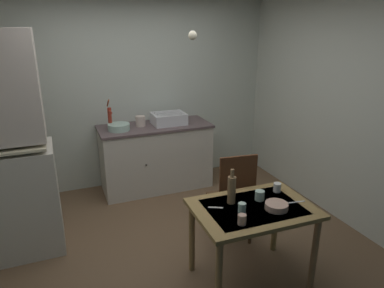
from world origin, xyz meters
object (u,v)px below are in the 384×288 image
Objects in this scene: teacup_mint at (277,187)px; glass_bottle at (232,189)px; hand_pump at (110,116)px; serving_bowl_wide at (277,206)px; dining_table at (253,218)px; mixing_bowl_counter at (119,127)px; chair_far_side at (233,196)px; sink_basin at (169,118)px.

glass_bottle is (-0.49, -0.03, 0.09)m from teacup_mint.
hand_pump reaches higher than serving_bowl_wide.
serving_bowl_wide is (0.16, -0.10, 0.13)m from dining_table.
mixing_bowl_counter is 1.44× the size of serving_bowl_wide.
mixing_bowl_counter is at bearing -46.59° from hand_pump.
serving_bowl_wide is at bearing -67.12° from hand_pump.
serving_bowl_wide reaches higher than dining_table.
dining_table is (0.81, -2.19, -0.45)m from hand_pump.
glass_bottle reaches higher than chair_far_side.
hand_pump reaches higher than chair_far_side.
serving_bowl_wide is (0.19, -2.25, -0.23)m from sink_basin.
teacup_mint is at bearing -79.04° from sink_basin.
hand_pump is 1.94m from chair_far_side.
hand_pump reaches higher than dining_table.
glass_bottle is at bearing -71.91° from hand_pump.
chair_far_side is 0.53m from teacup_mint.
serving_bowl_wide is (0.03, -0.68, 0.23)m from chair_far_side.
glass_bottle is at bearing -176.75° from teacup_mint.
glass_bottle is (-0.14, 0.14, 0.24)m from dining_table.
serving_bowl_wide is 0.33m from teacup_mint.
glass_bottle reaches higher than serving_bowl_wide.
chair_far_side is at bearing 118.49° from teacup_mint.
sink_basin reaches higher than glass_bottle.
hand_pump is 2.38m from dining_table.
sink_basin is 1.64m from chair_far_side.
teacup_mint reaches higher than serving_bowl_wide.
hand_pump is at bearing 176.66° from sink_basin.
serving_bowl_wide is at bearing -38.85° from glass_bottle.
hand_pump is at bearing 110.29° from dining_table.
hand_pump is at bearing 112.88° from serving_bowl_wide.
hand_pump is 2.51m from serving_bowl_wide.
mixing_bowl_counter is at bearing 111.76° from serving_bowl_wide.
chair_far_side is (0.84, -1.52, -0.42)m from mixing_bowl_counter.
teacup_mint is 0.27× the size of glass_bottle.
dining_table is (0.72, -2.09, -0.32)m from mixing_bowl_counter.
sink_basin reaches higher than teacup_mint.
dining_table is (0.03, -2.14, -0.36)m from sink_basin.
sink_basin is at bearing 90.90° from dining_table.
chair_far_side reaches higher than dining_table.
chair_far_side reaches higher than serving_bowl_wide.
teacup_mint is at bearing -61.51° from chair_far_side.
hand_pump is 0.39× the size of chair_far_side.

